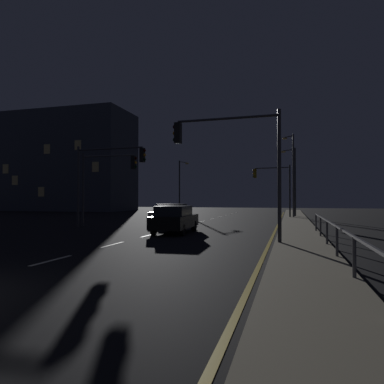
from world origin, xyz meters
The scene contains 15 objects.
ground_plane centered at (0.00, 17.50, 0.00)m, with size 112.00×112.00×0.00m, color black.
sidewalk_right centered at (7.83, 17.50, 0.07)m, with size 2.23×77.00×0.14m, color gray.
lane_markings_center centered at (0.00, 21.00, 0.01)m, with size 0.14×50.00×0.01m.
lane_edge_line centered at (6.46, 22.50, 0.01)m, with size 0.14×53.00×0.01m.
car centered at (0.94, 14.61, 0.82)m, with size 2.00×4.47×1.57m.
car_oncoming centered at (-1.45, 20.99, 0.82)m, with size 2.01×4.47×1.57m.
traffic_light_far_center centered at (4.85, 10.74, 4.17)m, with size 4.89×0.37×5.66m.
traffic_light_near_right centered at (-5.29, 17.86, 3.75)m, with size 4.27×0.36×5.29m.
traffic_light_mid_right centered at (5.68, 32.66, 3.87)m, with size 3.88×0.75×5.29m.
traffic_light_overhead_east centered at (-4.70, 16.85, 4.03)m, with size 5.23×0.36×5.64m.
street_lamp_far_end centered at (7.65, 34.47, 4.50)m, with size 1.60×1.23×7.26m.
street_lamp_corner centered at (7.55, 32.62, 5.07)m, with size 1.23×1.13×8.41m.
street_lamp_median centered at (-7.22, 41.93, 4.37)m, with size 0.99×1.88×7.25m.
barrier_fence centered at (8.79, 7.45, 0.88)m, with size 0.09×18.99×0.98m.
building_distant centered at (-30.48, 47.27, 8.19)m, with size 24.40×9.99×16.37m.
Camera 1 is at (7.35, -4.67, 1.98)m, focal length 32.98 mm.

